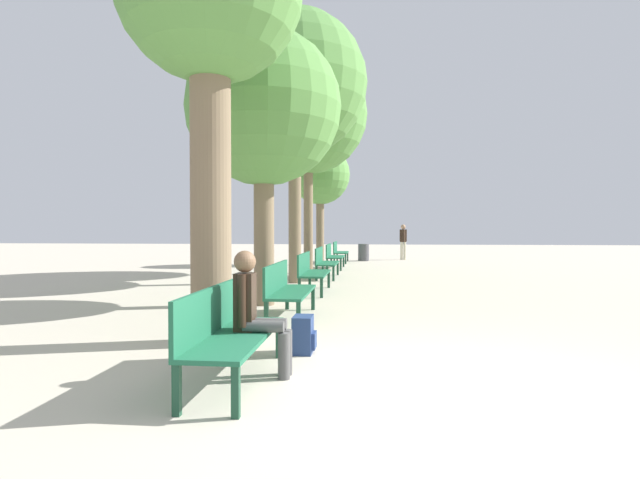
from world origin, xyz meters
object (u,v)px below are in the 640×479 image
(tree_row_0, at_px, (210,2))
(tree_row_4, at_px, (320,176))
(bench_row_2, at_px, (311,270))
(backpack, at_px, (304,335))
(pedestrian_near, at_px, (403,240))
(trash_bin, at_px, (364,252))
(bench_row_1, at_px, (286,287))
(bench_row_4, at_px, (333,255))
(tree_row_1, at_px, (264,110))
(tree_row_2, at_px, (295,85))
(person_seated, at_px, (256,309))
(bench_row_3, at_px, (324,260))
(bench_row_0, at_px, (226,328))
(tree_row_3, at_px, (308,115))
(bench_row_5, at_px, (339,251))

(tree_row_0, relative_size, tree_row_4, 1.19)
(bench_row_2, distance_m, tree_row_0, 6.25)
(backpack, xyz_separation_m, pedestrian_near, (2.22, 17.27, 0.71))
(bench_row_2, xyz_separation_m, trash_bin, (1.02, 10.90, -0.13))
(bench_row_1, xyz_separation_m, bench_row_4, (0.00, 9.77, 0.00))
(tree_row_0, height_order, backpack, tree_row_0)
(bench_row_2, distance_m, trash_bin, 10.95)
(pedestrian_near, bearing_deg, tree_row_1, -104.04)
(tree_row_0, bearing_deg, pedestrian_near, 78.46)
(tree_row_2, bearing_deg, person_seated, -83.85)
(bench_row_1, distance_m, person_seated, 3.08)
(bench_row_3, height_order, tree_row_2, tree_row_2)
(tree_row_2, xyz_separation_m, tree_row_4, (0.00, 6.50, -1.69))
(pedestrian_near, bearing_deg, bench_row_4, -117.56)
(tree_row_1, xyz_separation_m, backpack, (1.22, -3.50, -3.42))
(bench_row_1, bearing_deg, bench_row_0, -90.00)
(backpack, distance_m, trash_bin, 16.31)
(bench_row_2, relative_size, person_seated, 1.52)
(bench_row_2, bearing_deg, bench_row_0, -90.00)
(tree_row_3, bearing_deg, bench_row_4, 70.49)
(tree_row_1, bearing_deg, bench_row_3, 82.88)
(tree_row_2, relative_size, backpack, 16.65)
(bench_row_5, bearing_deg, bench_row_0, -90.00)
(bench_row_0, height_order, tree_row_0, tree_row_0)
(bench_row_0, bearing_deg, bench_row_3, 90.00)
(tree_row_2, relative_size, tree_row_3, 1.03)
(bench_row_3, distance_m, tree_row_1, 6.06)
(tree_row_2, height_order, trash_bin, tree_row_2)
(bench_row_4, height_order, tree_row_2, tree_row_2)
(bench_row_5, relative_size, backpack, 4.34)
(bench_row_2, bearing_deg, tree_row_2, 108.77)
(bench_row_5, xyz_separation_m, tree_row_1, (-0.64, -11.66, 3.13))
(tree_row_3, bearing_deg, bench_row_1, -85.38)
(bench_row_2, distance_m, backpack, 5.44)
(bench_row_2, xyz_separation_m, pedestrian_near, (2.80, 11.88, 0.42))
(tree_row_0, xyz_separation_m, tree_row_2, (0.00, 6.87, 0.95))
(bench_row_0, height_order, pedestrian_near, pedestrian_near)
(bench_row_0, bearing_deg, pedestrian_near, 81.34)
(trash_bin, bearing_deg, bench_row_2, -95.35)
(bench_row_2, relative_size, pedestrian_near, 1.15)
(bench_row_3, bearing_deg, bench_row_4, 90.00)
(bench_row_3, xyz_separation_m, tree_row_4, (-0.64, 5.14, 2.98))
(backpack, bearing_deg, bench_row_5, 92.18)
(bench_row_5, distance_m, trash_bin, 1.53)
(bench_row_4, bearing_deg, bench_row_5, 90.00)
(bench_row_0, relative_size, pedestrian_near, 1.15)
(bench_row_5, bearing_deg, tree_row_2, -94.67)
(bench_row_0, distance_m, tree_row_4, 15.21)
(bench_row_4, xyz_separation_m, trash_bin, (1.02, 4.39, -0.13))
(bench_row_1, xyz_separation_m, bench_row_5, (0.00, 13.02, 0.00))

